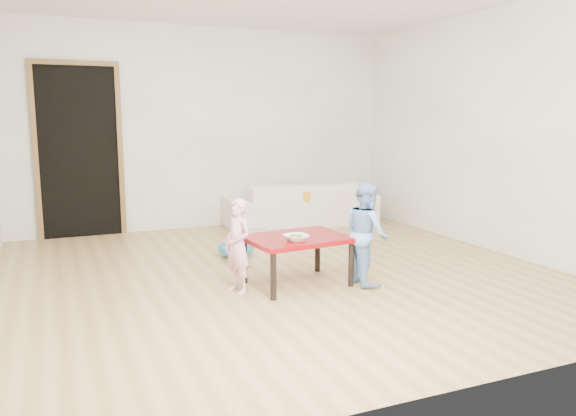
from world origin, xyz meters
TOP-DOWN VIEW (x-y plane):
  - floor at (0.00, 0.00)m, footprint 5.00×5.00m
  - back_wall at (0.00, 2.50)m, footprint 5.00×0.02m
  - right_wall at (2.50, 0.00)m, footprint 0.02×5.00m
  - doorway at (-1.60, 2.48)m, footprint 1.02×0.08m
  - sofa at (1.14, 2.05)m, footprint 2.05×0.90m
  - cushion at (0.93, 1.91)m, footprint 0.58×0.55m
  - red_table at (0.00, -0.40)m, footprint 0.93×0.73m
  - bowl at (-0.07, -0.55)m, footprint 0.21×0.21m
  - broccoli at (-0.07, -0.55)m, footprint 0.12×0.12m
  - child_pink at (-0.54, -0.40)m, footprint 0.27×0.33m
  - child_blue at (0.57, -0.60)m, footprint 0.39×0.47m
  - basin at (-0.19, 0.76)m, footprint 0.38×0.38m
  - blanket at (0.58, 1.45)m, footprint 1.37×1.27m

SIDE VIEW (x-z plane):
  - floor at x=0.00m, z-range -0.01..0.01m
  - blanket at x=0.58m, z-range 0.00..0.05m
  - basin at x=-0.19m, z-range 0.00..0.12m
  - red_table at x=0.00m, z-range 0.00..0.43m
  - sofa at x=1.14m, z-range 0.00..0.59m
  - child_pink at x=-0.54m, z-range 0.00..0.79m
  - cushion at x=0.93m, z-range 0.39..0.51m
  - child_blue at x=0.57m, z-range 0.00..0.90m
  - bowl at x=-0.07m, z-range 0.43..0.48m
  - broccoli at x=-0.07m, z-range 0.43..0.49m
  - doorway at x=-1.60m, z-range -0.03..2.08m
  - back_wall at x=0.00m, z-range 0.00..2.60m
  - right_wall at x=2.50m, z-range 0.00..2.60m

